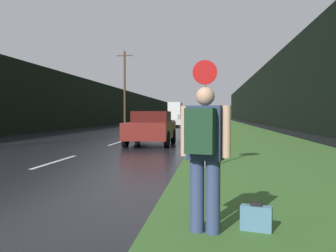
{
  "coord_description": "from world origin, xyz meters",
  "views": [
    {
      "loc": [
        4.54,
        -1.69,
        1.4
      ],
      "look_at": [
        2.64,
        14.45,
        0.87
      ],
      "focal_mm": 38.0,
      "sensor_mm": 36.0,
      "label": 1
    }
  ],
  "objects_px": {
    "suitcase": "(256,219)",
    "car_oncoming": "(157,120)",
    "car_passing_near": "(151,128)",
    "car_passing_far": "(186,121)",
    "stop_sign": "(205,104)",
    "delivery_truck": "(176,112)",
    "hitchhiker_with_backpack": "(204,150)"
  },
  "relations": [
    {
      "from": "stop_sign",
      "to": "delivery_truck",
      "type": "bearing_deg",
      "value": 96.16
    },
    {
      "from": "car_oncoming",
      "to": "car_passing_far",
      "type": "bearing_deg",
      "value": -41.96
    },
    {
      "from": "stop_sign",
      "to": "suitcase",
      "type": "distance_m",
      "value": 5.16
    },
    {
      "from": "delivery_truck",
      "to": "stop_sign",
      "type": "bearing_deg",
      "value": -83.84
    },
    {
      "from": "stop_sign",
      "to": "car_passing_near",
      "type": "xyz_separation_m",
      "value": [
        -2.55,
        6.95,
        -0.89
      ]
    },
    {
      "from": "stop_sign",
      "to": "delivery_truck",
      "type": "xyz_separation_m",
      "value": [
        -6.27,
        58.11,
        0.23
      ]
    },
    {
      "from": "car_passing_far",
      "to": "car_passing_near",
      "type": "bearing_deg",
      "value": 90.0
    },
    {
      "from": "stop_sign",
      "to": "car_oncoming",
      "type": "distance_m",
      "value": 34.38
    },
    {
      "from": "car_passing_far",
      "to": "stop_sign",
      "type": "bearing_deg",
      "value": 94.78
    },
    {
      "from": "car_passing_near",
      "to": "suitcase",
      "type": "bearing_deg",
      "value": 105.25
    },
    {
      "from": "car_passing_far",
      "to": "delivery_truck",
      "type": "bearing_deg",
      "value": -82.33
    },
    {
      "from": "car_passing_far",
      "to": "car_oncoming",
      "type": "xyz_separation_m",
      "value": [
        -3.73,
        3.35,
        0.04
      ]
    },
    {
      "from": "delivery_truck",
      "to": "hitchhiker_with_backpack",
      "type": "bearing_deg",
      "value": -84.27
    },
    {
      "from": "suitcase",
      "to": "car_oncoming",
      "type": "height_order",
      "value": "car_oncoming"
    },
    {
      "from": "car_passing_far",
      "to": "car_oncoming",
      "type": "bearing_deg",
      "value": -41.96
    },
    {
      "from": "hitchhiker_with_backpack",
      "to": "car_passing_far",
      "type": "distance_m",
      "value": 35.58
    },
    {
      "from": "hitchhiker_with_backpack",
      "to": "delivery_truck",
      "type": "distance_m",
      "value": 63.48
    },
    {
      "from": "hitchhiker_with_backpack",
      "to": "delivery_truck",
      "type": "xyz_separation_m",
      "value": [
        -6.34,
        63.16,
        0.92
      ]
    },
    {
      "from": "stop_sign",
      "to": "hitchhiker_with_backpack",
      "type": "xyz_separation_m",
      "value": [
        0.07,
        -5.04,
        -0.69
      ]
    },
    {
      "from": "stop_sign",
      "to": "car_passing_far",
      "type": "xyz_separation_m",
      "value": [
        -2.55,
        30.44,
        -0.98
      ]
    },
    {
      "from": "suitcase",
      "to": "stop_sign",
      "type": "bearing_deg",
      "value": 112.56
    },
    {
      "from": "car_oncoming",
      "to": "delivery_truck",
      "type": "xyz_separation_m",
      "value": [
        -0.0,
        24.32,
        1.17
      ]
    },
    {
      "from": "stop_sign",
      "to": "car_passing_near",
      "type": "bearing_deg",
      "value": 110.13
    },
    {
      "from": "car_passing_far",
      "to": "suitcase",
      "type": "bearing_deg",
      "value": 95.22
    },
    {
      "from": "hitchhiker_with_backpack",
      "to": "delivery_truck",
      "type": "height_order",
      "value": "delivery_truck"
    },
    {
      "from": "stop_sign",
      "to": "car_passing_near",
      "type": "distance_m",
      "value": 7.46
    },
    {
      "from": "hitchhiker_with_backpack",
      "to": "car_passing_near",
      "type": "relative_size",
      "value": 0.42
    },
    {
      "from": "stop_sign",
      "to": "suitcase",
      "type": "height_order",
      "value": "stop_sign"
    },
    {
      "from": "stop_sign",
      "to": "car_passing_near",
      "type": "height_order",
      "value": "stop_sign"
    },
    {
      "from": "hitchhiker_with_backpack",
      "to": "delivery_truck",
      "type": "bearing_deg",
      "value": 110.39
    },
    {
      "from": "car_passing_near",
      "to": "car_passing_far",
      "type": "relative_size",
      "value": 0.95
    },
    {
      "from": "suitcase",
      "to": "car_oncoming",
      "type": "bearing_deg",
      "value": 114.85
    }
  ]
}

